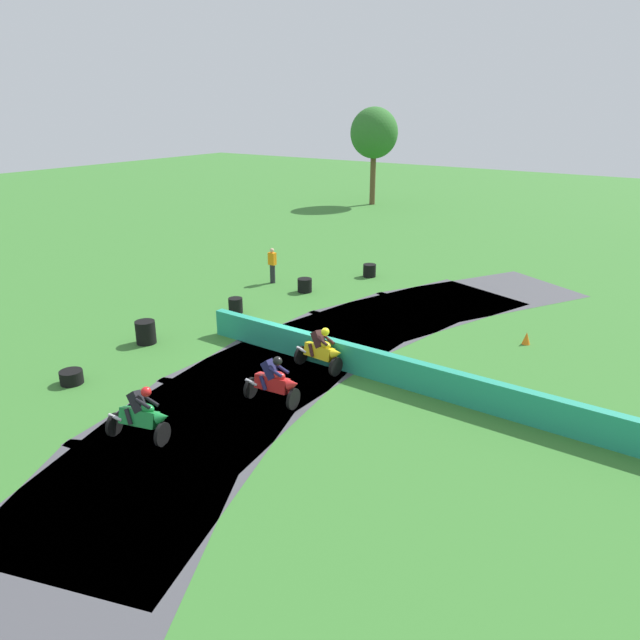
% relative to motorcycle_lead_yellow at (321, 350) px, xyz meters
% --- Properties ---
extents(ground_plane, '(120.00, 120.00, 0.00)m').
position_rel_motorcycle_lead_yellow_xyz_m(ground_plane, '(-1.26, 0.45, -0.65)').
color(ground_plane, '#38752D').
extents(track_asphalt, '(9.23, 29.06, 0.01)m').
position_rel_motorcycle_lead_yellow_xyz_m(track_asphalt, '(-0.16, 0.43, -0.65)').
color(track_asphalt, '#47474C').
rests_on(track_asphalt, ground).
extents(safety_barrier, '(17.47, 0.64, 0.90)m').
position_rel_motorcycle_lead_yellow_xyz_m(safety_barrier, '(3.95, 0.35, -0.20)').
color(safety_barrier, '#239375').
rests_on(safety_barrier, ground).
extents(motorcycle_lead_yellow, '(1.70, 0.82, 1.43)m').
position_rel_motorcycle_lead_yellow_xyz_m(motorcycle_lead_yellow, '(0.00, 0.00, 0.00)').
color(motorcycle_lead_yellow, black).
rests_on(motorcycle_lead_yellow, ground).
extents(motorcycle_chase_red, '(1.68, 0.81, 1.42)m').
position_rel_motorcycle_lead_yellow_xyz_m(motorcycle_chase_red, '(0.20, -2.57, 0.01)').
color(motorcycle_chase_red, black).
rests_on(motorcycle_chase_red, ground).
extents(motorcycle_trailing_green, '(1.68, 1.11, 1.43)m').
position_rel_motorcycle_lead_yellow_xyz_m(motorcycle_trailing_green, '(-1.33, -5.87, -0.02)').
color(motorcycle_trailing_green, black).
rests_on(motorcycle_trailing_green, ground).
extents(tire_stack_near, '(0.61, 0.61, 0.60)m').
position_rel_motorcycle_lead_yellow_xyz_m(tire_stack_near, '(-4.10, 10.07, -0.35)').
color(tire_stack_near, black).
rests_on(tire_stack_near, ground).
extents(tire_stack_mid_a, '(0.63, 0.63, 0.60)m').
position_rel_motorcycle_lead_yellow_xyz_m(tire_stack_mid_a, '(-5.21, 6.33, -0.35)').
color(tire_stack_mid_a, black).
rests_on(tire_stack_mid_a, ground).
extents(tire_stack_mid_b, '(0.56, 0.56, 0.60)m').
position_rel_motorcycle_lead_yellow_xyz_m(tire_stack_mid_b, '(-5.84, 2.53, -0.35)').
color(tire_stack_mid_b, black).
rests_on(tire_stack_mid_b, ground).
extents(tire_stack_far, '(0.68, 0.68, 0.80)m').
position_rel_motorcycle_lead_yellow_xyz_m(tire_stack_far, '(-6.24, -1.62, -0.25)').
color(tire_stack_far, black).
rests_on(tire_stack_far, ground).
extents(tire_stack_extra_a, '(0.67, 0.67, 0.40)m').
position_rel_motorcycle_lead_yellow_xyz_m(tire_stack_extra_a, '(-5.56, -5.01, -0.45)').
color(tire_stack_extra_a, black).
rests_on(tire_stack_extra_a, ground).
extents(track_marshal, '(0.34, 0.24, 1.63)m').
position_rel_motorcycle_lead_yellow_xyz_m(track_marshal, '(-7.26, 6.64, 0.16)').
color(track_marshal, '#232328').
rests_on(track_marshal, ground).
extents(traffic_cone, '(0.28, 0.28, 0.44)m').
position_rel_motorcycle_lead_yellow_xyz_m(traffic_cone, '(4.65, 5.74, -0.43)').
color(traffic_cone, orange).
rests_on(traffic_cone, ground).
extents(tree_far_right, '(3.73, 3.73, 7.52)m').
position_rel_motorcycle_lead_yellow_xyz_m(tree_far_right, '(-14.74, 28.87, 4.86)').
color(tree_far_right, brown).
rests_on(tree_far_right, ground).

